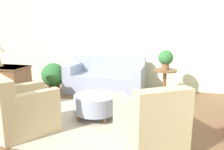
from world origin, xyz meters
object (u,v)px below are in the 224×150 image
Objects in this scene: armchair_right at (151,125)px; potted_plant_floor at (53,76)px; ottoman_table at (96,103)px; side_table at (165,79)px; potted_plant_on_side_table at (166,59)px; armchair_left at (22,111)px; dresser at (2,85)px; couch at (105,79)px.

armchair_right is 1.49× the size of potted_plant_floor.
ottoman_table is 2.05m from potted_plant_floor.
potted_plant_on_side_table is at bearing -116.57° from side_table.
potted_plant_on_side_table reaches higher than armchair_left.
potted_plant_floor is at bearing 140.81° from ottoman_table.
armchair_left is 0.99× the size of dresser.
armchair_right is 2.51× the size of potted_plant_on_side_table.
side_table is (2.08, 2.27, 0.11)m from armchair_left.
dresser is at bearing -158.93° from side_table.
potted_plant_floor is at bearing -177.16° from potted_plant_on_side_table.
couch is 2.45× the size of ottoman_table.
side_table is at bearing -8.12° from couch.
side_table is 0.92× the size of potted_plant_floor.
couch is 1.74× the size of armchair_left.
potted_plant_on_side_table reaches higher than armchair_right.
potted_plant_on_side_table reaches higher than potted_plant_floor.
ottoman_table is 1.15× the size of side_table.
potted_plant_floor is (-2.75, -0.14, -0.04)m from side_table.
couch is 4.38× the size of potted_plant_on_side_table.
potted_plant_floor is (-1.59, 1.29, 0.14)m from ottoman_table.
armchair_left is 2.51× the size of potted_plant_on_side_table.
dresser is (-2.14, 0.16, 0.15)m from ottoman_table.
side_table is at bearing 87.34° from armchair_right.
armchair_left is (-0.61, -2.48, 0.03)m from couch.
armchair_right is 3.35m from dresser.
couch is 1.74× the size of armchair_right.
potted_plant_floor is at bearing 141.18° from armchair_right.
potted_plant_floor is (-0.67, 2.13, 0.07)m from armchair_left.
armchair_right is at bearing -61.07° from couch.
couch is at bearing 76.26° from armchair_left.
dresser is (-3.31, -1.27, -0.04)m from side_table.
couch is at bearing 15.19° from potted_plant_floor.
couch is at bearing 171.88° from potted_plant_on_side_table.
armchair_left is at bearing 180.00° from armchair_right.
armchair_left is at bearing -132.54° from potted_plant_on_side_table.
ottoman_table is at bearing -129.19° from side_table.
dresser reaches higher than potted_plant_floor.
armchair_right is at bearing -92.66° from side_table.
armchair_left reaches higher than ottoman_table.
potted_plant_floor is (-1.28, -0.35, 0.09)m from couch.
ottoman_table is at bearing -129.19° from potted_plant_on_side_table.
side_table is 0.62× the size of dresser.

